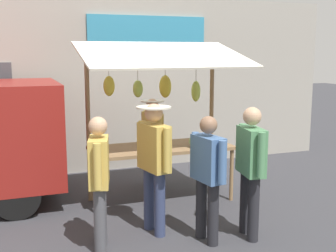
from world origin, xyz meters
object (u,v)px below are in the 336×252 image
at_px(market_stall, 161,104).
at_px(shopper_with_shopping_bag, 208,171).
at_px(shopper_with_ponytail, 251,163).
at_px(shopper_in_grey_tee, 99,174).
at_px(vendor_with_sunhat, 152,136).
at_px(shopper_in_striped_shirt, 154,157).

bearing_deg(market_stall, shopper_with_shopping_bag, 90.29).
bearing_deg(shopper_with_ponytail, market_stall, 27.51).
xyz_separation_m(market_stall, shopper_with_shopping_bag, (-0.01, 1.65, -0.63)).
bearing_deg(market_stall, shopper_in_grey_tee, 47.68).
distance_m(shopper_with_ponytail, shopper_with_shopping_bag, 0.57).
distance_m(vendor_with_sunhat, shopper_with_ponytail, 2.49).
relative_size(vendor_with_sunhat, shopper_in_grey_tee, 0.96).
bearing_deg(shopper_in_grey_tee, shopper_with_shopping_bag, -86.42).
relative_size(shopper_with_ponytail, shopper_in_striped_shirt, 0.98).
relative_size(shopper_with_shopping_bag, shopper_in_grey_tee, 0.98).
height_order(vendor_with_sunhat, shopper_in_grey_tee, shopper_in_grey_tee).
xyz_separation_m(shopper_with_shopping_bag, shopper_in_striped_shirt, (0.53, -0.49, 0.10)).
height_order(shopper_in_striped_shirt, shopper_in_grey_tee, shopper_in_striped_shirt).
xyz_separation_m(shopper_with_shopping_bag, shopper_in_grey_tee, (1.29, -0.25, 0.02)).
bearing_deg(shopper_with_shopping_bag, shopper_in_striped_shirt, 39.55).
relative_size(market_stall, shopper_in_grey_tee, 1.55).
distance_m(market_stall, shopper_with_ponytail, 1.90).
height_order(market_stall, vendor_with_sunhat, market_stall).
height_order(shopper_with_ponytail, shopper_with_shopping_bag, shopper_with_ponytail).
bearing_deg(vendor_with_sunhat, shopper_in_striped_shirt, -22.80).
height_order(vendor_with_sunhat, shopper_with_ponytail, shopper_with_ponytail).
height_order(shopper_with_shopping_bag, shopper_in_grey_tee, shopper_in_grey_tee).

